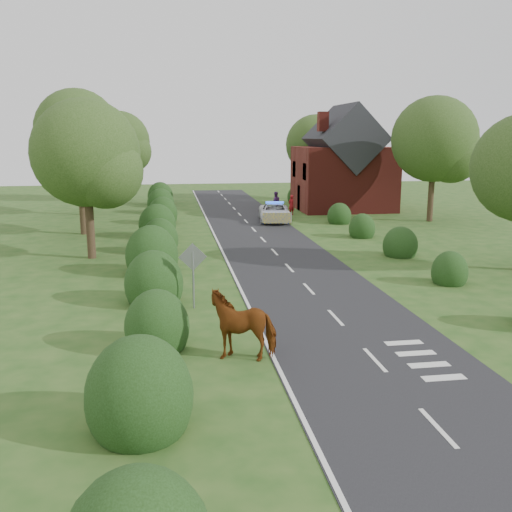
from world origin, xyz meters
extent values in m
plane|color=#264D19|center=(0.00, 0.00, 0.00)|extent=(120.00, 120.00, 0.00)
cube|color=black|center=(0.00, 15.00, 0.01)|extent=(6.00, 70.00, 0.02)
cube|color=white|center=(0.00, -8.00, 0.03)|extent=(0.12, 1.80, 0.01)
cube|color=white|center=(0.00, -4.00, 0.03)|extent=(0.12, 1.80, 0.01)
cube|color=white|center=(0.00, 0.00, 0.03)|extent=(0.12, 1.80, 0.01)
cube|color=white|center=(0.00, 4.00, 0.03)|extent=(0.12, 1.80, 0.01)
cube|color=white|center=(0.00, 8.00, 0.03)|extent=(0.12, 1.80, 0.01)
cube|color=white|center=(0.00, 12.00, 0.03)|extent=(0.12, 1.80, 0.01)
cube|color=white|center=(0.00, 16.00, 0.03)|extent=(0.12, 1.80, 0.01)
cube|color=white|center=(0.00, 20.00, 0.03)|extent=(0.12, 1.80, 0.01)
cube|color=white|center=(0.00, 24.00, 0.03)|extent=(0.12, 1.80, 0.01)
cube|color=white|center=(0.00, 28.00, 0.03)|extent=(0.12, 1.80, 0.01)
cube|color=white|center=(0.00, 32.00, 0.03)|extent=(0.12, 1.80, 0.01)
cube|color=white|center=(0.00, 36.00, 0.03)|extent=(0.12, 1.80, 0.01)
cube|color=white|center=(0.00, 40.00, 0.03)|extent=(0.12, 1.80, 0.01)
cube|color=white|center=(0.00, 44.00, 0.03)|extent=(0.12, 1.80, 0.01)
cube|color=white|center=(0.00, 48.00, 0.03)|extent=(0.12, 1.80, 0.01)
cube|color=white|center=(-2.90, 15.00, 0.03)|extent=(0.12, 70.00, 0.01)
cube|color=white|center=(1.40, -5.50, 0.03)|extent=(1.20, 0.35, 0.01)
cube|color=white|center=(1.40, -4.60, 0.03)|extent=(1.20, 0.35, 0.01)
cube|color=white|center=(1.40, -3.70, 0.03)|extent=(1.20, 0.35, 0.01)
cube|color=white|center=(1.40, -2.80, 0.03)|extent=(1.20, 0.35, 0.01)
ellipsoid|color=black|center=(-6.60, -7.00, 0.77)|extent=(2.40, 2.52, 2.80)
ellipsoid|color=black|center=(-6.30, -2.00, 0.66)|extent=(2.00, 2.10, 2.40)
ellipsoid|color=black|center=(-6.50, 3.00, 0.74)|extent=(2.30, 2.41, 2.70)
ellipsoid|color=black|center=(-6.70, 8.00, 0.83)|extent=(2.50, 2.62, 3.00)
ellipsoid|color=black|center=(-6.40, 13.00, 0.69)|extent=(2.10, 2.20, 2.50)
ellipsoid|color=black|center=(-6.60, 18.00, 0.77)|extent=(2.40, 2.52, 2.80)
ellipsoid|color=black|center=(-6.30, 24.00, 0.72)|extent=(2.20, 2.31, 2.60)
ellipsoid|color=black|center=(-6.50, 30.00, 0.74)|extent=(2.30, 2.41, 2.70)
ellipsoid|color=black|center=(-6.60, 36.00, 0.77)|extent=(2.40, 2.52, 2.80)
ellipsoid|color=black|center=(6.40, 4.00, 0.52)|extent=(1.60, 1.68, 1.90)
ellipsoid|color=black|center=(6.60, 10.00, 0.58)|extent=(1.90, 2.00, 2.10)
ellipsoid|color=black|center=(6.50, 16.00, 0.55)|extent=(1.70, 1.78, 2.00)
ellipsoid|color=black|center=(6.80, 22.00, 0.55)|extent=(1.80, 1.89, 2.00)
ellipsoid|color=black|center=(6.60, 36.00, 0.55)|extent=(1.70, 1.78, 2.00)
cylinder|color=#332316|center=(-10.00, 12.00, 1.98)|extent=(0.44, 0.44, 3.96)
sphere|color=#223E13|center=(-10.00, 12.00, 5.58)|extent=(5.60, 5.60, 5.60)
sphere|color=#4B652C|center=(-9.02, 11.44, 4.68)|extent=(3.92, 3.92, 3.92)
cylinder|color=#332316|center=(-11.50, 20.00, 1.87)|extent=(0.44, 0.44, 3.74)
sphere|color=#223E13|center=(-11.50, 20.00, 5.27)|extent=(5.60, 5.60, 5.60)
sphere|color=#4B652C|center=(-10.52, 19.44, 4.42)|extent=(3.92, 3.92, 3.92)
cylinder|color=#332316|center=(-13.00, 30.00, 2.42)|extent=(0.44, 0.44, 4.84)
sphere|color=#223E13|center=(-13.00, 30.00, 6.82)|extent=(6.80, 6.80, 6.80)
sphere|color=#4B652C|center=(-11.81, 29.32, 5.72)|extent=(4.76, 4.76, 4.76)
cylinder|color=#332316|center=(-10.50, 40.00, 2.09)|extent=(0.44, 0.44, 4.18)
sphere|color=#223E13|center=(-10.50, 40.00, 5.89)|extent=(6.00, 6.00, 6.00)
sphere|color=#4B652C|center=(-9.45, 39.40, 4.94)|extent=(4.20, 4.20, 4.20)
cylinder|color=#332316|center=(14.00, 22.00, 2.20)|extent=(0.44, 0.44, 4.40)
sphere|color=#223E13|center=(14.00, 22.00, 6.20)|extent=(6.40, 6.40, 6.40)
sphere|color=#4B652C|center=(15.12, 21.36, 5.20)|extent=(4.48, 4.48, 4.48)
cylinder|color=#332316|center=(9.00, 38.00, 1.98)|extent=(0.44, 0.44, 3.96)
sphere|color=#223E13|center=(9.00, 38.00, 5.58)|extent=(6.00, 6.00, 6.00)
sphere|color=#4B652C|center=(10.05, 37.40, 4.68)|extent=(4.20, 4.20, 4.20)
cylinder|color=gray|center=(-5.00, 2.00, 1.10)|extent=(0.08, 0.08, 2.20)
cube|color=gray|center=(-5.00, 2.00, 2.00)|extent=(1.06, 0.04, 1.06)
cube|color=maroon|center=(9.50, 30.00, 2.75)|extent=(8.00, 7.00, 5.50)
cube|color=black|center=(9.50, 30.00, 6.20)|extent=(5.94, 7.40, 5.94)
cube|color=maroon|center=(7.00, 28.00, 7.60)|extent=(0.80, 0.80, 1.60)
imported|color=#57200D|center=(-3.75, -2.97, 0.84)|extent=(2.56, 1.69, 1.67)
imported|color=silver|center=(2.18, 23.70, 0.69)|extent=(2.89, 5.22, 1.38)
cube|color=yellow|center=(1.87, 21.20, 0.62)|extent=(2.06, 0.31, 0.76)
cube|color=blue|center=(2.18, 23.70, 1.46)|extent=(1.40, 0.45, 0.14)
imported|color=maroon|center=(4.23, 27.17, 0.83)|extent=(0.72, 0.66, 1.65)
imported|color=#4E2363|center=(3.14, 28.47, 0.91)|extent=(0.89, 0.70, 1.82)
camera|label=1|loc=(-5.82, -18.97, 6.44)|focal=40.00mm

